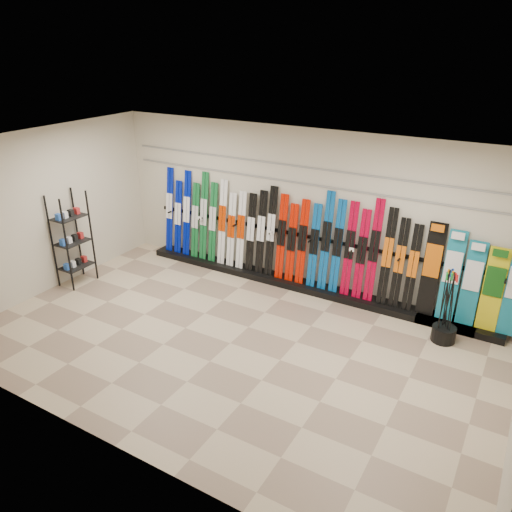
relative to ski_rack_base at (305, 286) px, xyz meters
The scene contains 12 objects.
floor 2.29m from the ski_rack_base, 95.64° to the right, with size 8.00×8.00×0.00m, color gray.
back_wall 1.47m from the ski_rack_base, 135.64° to the left, with size 8.00×8.00×0.00m, color beige.
left_wall 5.01m from the ski_rack_base, 151.65° to the right, with size 5.00×5.00×0.00m, color beige.
ceiling 3.73m from the ski_rack_base, 95.64° to the right, with size 8.00×8.00×0.00m, color silver.
ski_rack_base is the anchor object (origin of this frame).
skis 1.12m from the ski_rack_base, behind, with size 5.38×0.26×1.83m.
snowboards 2.97m from the ski_rack_base, ahead, with size 1.58×0.24×1.59m.
accessory_rack 4.52m from the ski_rack_base, 153.49° to the right, with size 0.40×0.60×1.82m, color black.
pole_bin 2.70m from the ski_rack_base, 10.90° to the right, with size 0.37×0.37×0.25m, color black.
ski_poles 2.72m from the ski_rack_base, 10.59° to the right, with size 0.24×0.26×1.18m.
slatwall_rail_0 1.96m from the ski_rack_base, 138.37° to the left, with size 7.60×0.02×0.03m, color gray.
slatwall_rail_1 2.26m from the ski_rack_base, 138.37° to the left, with size 7.60×0.02×0.03m, color gray.
Camera 1 is at (3.70, -5.53, 4.43)m, focal length 35.00 mm.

